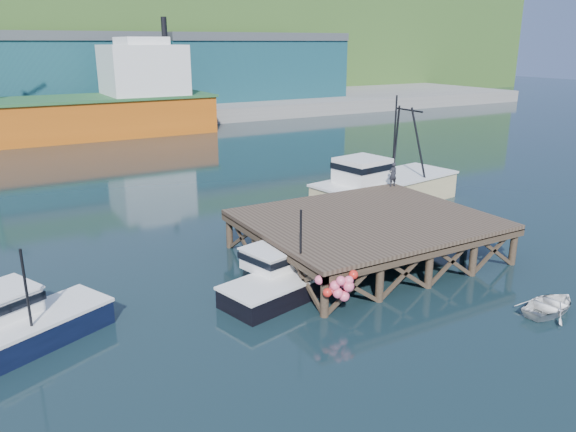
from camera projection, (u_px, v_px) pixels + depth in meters
ground at (274, 276)px, 27.08m from camera, size 300.00×300.00×0.00m
wharf at (369, 221)px, 28.98m from camera, size 12.00×10.00×2.62m
far_quay at (52, 110)px, 84.71m from camera, size 160.00×40.00×2.00m
warehouse_mid at (53, 74)px, 78.94m from camera, size 28.00×16.00×9.00m
warehouse_right at (245, 69)px, 93.24m from camera, size 30.00×16.00×9.00m
hillside at (22, 41)px, 106.56m from camera, size 220.00×50.00×22.00m
boat_navy at (19, 325)px, 20.73m from camera, size 6.79×4.84×4.01m
boat_black at (286, 277)px, 25.12m from camera, size 6.98×5.79×4.08m
trawler at (384, 183)px, 38.53m from camera, size 11.59×5.67×7.44m
dinghy at (550, 305)px, 23.40m from camera, size 3.17×2.42×0.61m
dockworker at (393, 174)px, 35.07m from camera, size 0.57×0.39×1.52m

